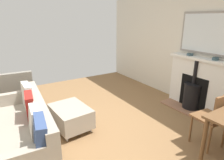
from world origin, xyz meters
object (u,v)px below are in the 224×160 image
at_px(mantel_bowl_far, 215,59).
at_px(dining_chair_near_fireplace, 215,116).
at_px(mantel_bowl_near, 190,54).
at_px(ottoman, 71,116).
at_px(armchair_accent, 16,89).
at_px(fireplace, 196,86).
at_px(sofa, 18,132).

height_order(mantel_bowl_far, dining_chair_near_fireplace, mantel_bowl_far).
relative_size(mantel_bowl_near, mantel_bowl_far, 1.11).
bearing_deg(ottoman, armchair_accent, -60.53).
relative_size(fireplace, ottoman, 1.64).
xyz_separation_m(mantel_bowl_near, armchair_accent, (3.19, -1.54, -0.64)).
distance_m(fireplace, mantel_bowl_near, 0.68).
bearing_deg(fireplace, mantel_bowl_far, 93.56).
distance_m(fireplace, armchair_accent, 3.64).
bearing_deg(sofa, mantel_bowl_near, 177.80).
bearing_deg(ottoman, sofa, 15.06).
bearing_deg(armchair_accent, ottoman, 119.47).
height_order(mantel_bowl_near, mantel_bowl_far, mantel_bowl_far).
xyz_separation_m(mantel_bowl_near, ottoman, (2.51, -0.35, -0.87)).
height_order(fireplace, mantel_bowl_near, mantel_bowl_near).
distance_m(fireplace, ottoman, 2.58).
distance_m(sofa, armchair_accent, 1.43).
bearing_deg(sofa, dining_chair_near_fireplace, 150.60).
distance_m(ottoman, armchair_accent, 1.39).
xyz_separation_m(fireplace, ottoman, (2.49, -0.60, -0.24)).
bearing_deg(dining_chair_near_fireplace, sofa, -29.40).
relative_size(sofa, armchair_accent, 2.19).
bearing_deg(mantel_bowl_far, mantel_bowl_near, -90.00).
distance_m(fireplace, sofa, 3.35).
xyz_separation_m(sofa, armchair_accent, (-0.16, -1.42, 0.13)).
bearing_deg(dining_chair_near_fireplace, mantel_bowl_far, -144.66).
bearing_deg(mantel_bowl_near, mantel_bowl_far, 90.00).
bearing_deg(dining_chair_near_fireplace, ottoman, -45.14).
xyz_separation_m(fireplace, sofa, (3.32, -0.38, -0.14)).
distance_m(sofa, ottoman, 0.86).
bearing_deg(sofa, armchair_accent, -96.27).
distance_m(fireplace, dining_chair_near_fireplace, 1.35).
height_order(mantel_bowl_far, sofa, mantel_bowl_far).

